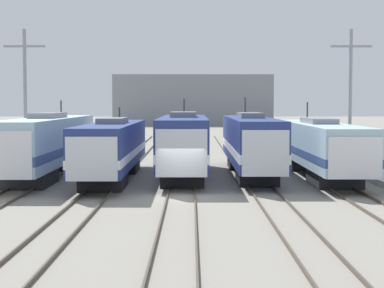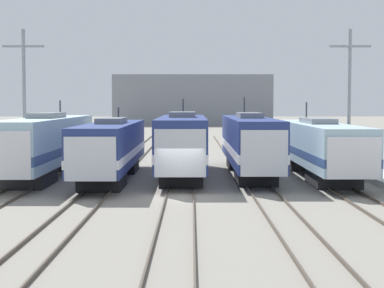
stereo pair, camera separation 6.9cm
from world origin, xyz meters
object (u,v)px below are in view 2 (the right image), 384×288
locomotive_center_right (250,143)px  catenary_tower_right (349,95)px  locomotive_far_left (46,144)px  locomotive_center (182,144)px  locomotive_far_right (319,147)px  locomotive_center_left (111,148)px  catenary_tower_left (24,95)px

locomotive_center_right → catenary_tower_right: bearing=18.5°
locomotive_far_left → locomotive_center: bearing=-3.1°
locomotive_far_left → catenary_tower_right: catenary_tower_right is taller
locomotive_center_right → locomotive_center: bearing=-164.1°
locomotive_center_right → locomotive_far_left: bearing=-176.6°
locomotive_far_left → locomotive_far_right: locomotive_far_left is taller
locomotive_center_left → catenary_tower_left: catenary_tower_left is taller
locomotive_center_right → catenary_tower_left: catenary_tower_left is taller
locomotive_far_right → catenary_tower_right: (2.75, 3.15, 3.47)m
locomotive_far_right → catenary_tower_left: catenary_tower_left is taller
locomotive_center_left → locomotive_far_left: bearing=159.0°
catenary_tower_left → catenary_tower_right: (23.16, 0.00, 0.00)m
locomotive_center_left → locomotive_far_right: locomotive_far_right is taller
locomotive_far_left → catenary_tower_left: catenary_tower_left is taller
catenary_tower_left → locomotive_center_left: bearing=-36.4°
catenary_tower_left → catenary_tower_right: bearing=0.0°
catenary_tower_left → catenary_tower_right: 23.16m
locomotive_center_left → catenary_tower_right: bearing=16.9°
locomotive_center_left → locomotive_center: locomotive_center is taller
locomotive_center_right → catenary_tower_left: size_ratio=1.84×
locomotive_far_left → catenary_tower_left: 5.13m
locomotive_far_left → locomotive_far_right: bearing=0.3°
catenary_tower_right → locomotive_center: bearing=-162.5°
locomotive_center → locomotive_far_left: bearing=176.9°
locomotive_center → locomotive_center_right: locomotive_center_right is taller
locomotive_center → locomotive_far_right: 9.12m
locomotive_far_right → catenary_tower_right: bearing=48.9°
locomotive_far_left → locomotive_center_right: bearing=3.4°
locomotive_far_right → locomotive_center_right: bearing=171.1°
locomotive_center_right → locomotive_far_right: (4.55, -0.71, -0.17)m
locomotive_far_left → locomotive_center_right: (13.65, 0.81, -0.00)m
locomotive_center → locomotive_far_right: (9.10, 0.59, -0.21)m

